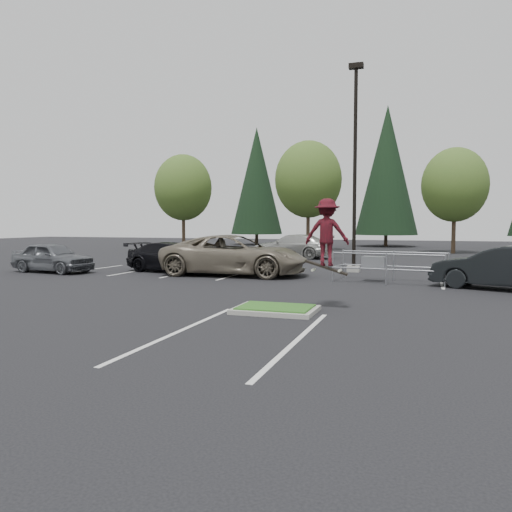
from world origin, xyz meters
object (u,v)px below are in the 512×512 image
(conif_b, at_px, (387,170))
(car_l_grey, at_px, (52,257))
(decid_a, at_px, (183,190))
(car_l_black, at_px, (172,257))
(car_l_tan, at_px, (235,255))
(decid_c, at_px, (455,187))
(car_far_silver, at_px, (292,246))
(cart_corral, at_px, (378,263))
(conif_a, at_px, (257,181))
(decid_b, at_px, (308,182))
(light_pole, at_px, (355,179))
(skateboarder, at_px, (327,233))
(car_r_charc, at_px, (502,268))

(conif_b, xyz_separation_m, car_l_grey, (-13.50, -33.50, -7.11))
(decid_a, height_order, car_l_black, decid_a)
(decid_a, distance_m, car_l_tan, 25.77)
(conif_b, bearing_deg, car_l_tan, -98.03)
(decid_c, bearing_deg, car_far_silver, -139.16)
(car_l_tan, height_order, car_l_black, car_l_tan)
(decid_c, distance_m, cart_corral, 22.58)
(decid_a, relative_size, car_l_tan, 1.32)
(decid_c, height_order, car_l_grey, decid_c)
(decid_a, xyz_separation_m, decid_c, (24.00, -0.20, -0.33))
(conif_a, bearing_deg, decid_a, -111.91)
(decid_a, relative_size, decid_c, 1.06)
(decid_c, distance_m, car_far_silver, 15.03)
(decid_a, distance_m, decid_b, 12.02)
(car_l_tan, bearing_deg, light_pole, -57.80)
(car_l_black, bearing_deg, car_l_tan, -86.35)
(skateboarder, relative_size, car_far_silver, 0.38)
(decid_a, distance_m, car_far_silver, 16.95)
(car_l_grey, bearing_deg, car_far_silver, -25.50)
(decid_b, distance_m, cart_corral, 24.43)
(conif_a, relative_size, car_far_silver, 2.31)
(light_pole, relative_size, car_l_black, 2.01)
(cart_corral, bearing_deg, skateboarder, -89.21)
(cart_corral, xyz_separation_m, car_l_tan, (-6.50, 0.52, 0.15))
(conif_a, distance_m, car_r_charc, 39.36)
(decid_b, bearing_deg, light_pole, -70.65)
(conif_b, relative_size, car_far_silver, 2.58)
(decid_a, height_order, decid_c, decid_a)
(skateboarder, bearing_deg, decid_b, -77.80)
(conif_b, relative_size, car_l_tan, 2.15)
(light_pole, xyz_separation_m, decid_b, (-6.51, 18.53, 1.48))
(decid_c, xyz_separation_m, cart_corral, (-3.99, -21.77, -4.47))
(car_l_black, relative_size, car_l_grey, 1.16)
(car_far_silver, bearing_deg, decid_a, -122.60)
(car_r_charc, height_order, car_far_silver, car_far_silver)
(car_r_charc, bearing_deg, conif_a, -127.63)
(conif_b, bearing_deg, decid_c, -60.68)
(decid_c, relative_size, cart_corral, 1.83)
(skateboarder, distance_m, car_l_grey, 15.94)
(decid_c, distance_m, car_l_tan, 24.09)
(decid_a, xyz_separation_m, decid_b, (12.00, 0.50, 0.46))
(light_pole, bearing_deg, car_far_silver, 122.46)
(car_l_tan, xyz_separation_m, car_r_charc, (11.00, -1.59, -0.14))
(conif_a, relative_size, cart_corral, 2.84)
(light_pole, height_order, decid_b, light_pole)
(cart_corral, height_order, car_far_silver, car_far_silver)
(conif_a, height_order, car_far_silver, conif_a)
(decid_c, height_order, car_l_tan, decid_c)
(decid_a, relative_size, decid_b, 0.92)
(car_l_grey, height_order, car_r_charc, car_r_charc)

